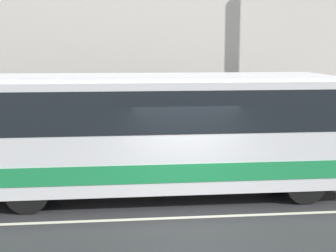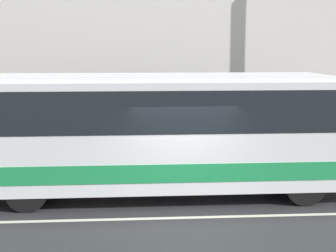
# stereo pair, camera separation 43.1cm
# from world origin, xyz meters

# --- Properties ---
(ground_plane) EXTENTS (60.00, 60.00, 0.00)m
(ground_plane) POSITION_xyz_m (0.00, 0.00, 0.00)
(ground_plane) COLOR #2D2D30
(sidewalk) EXTENTS (60.00, 2.98, 0.13)m
(sidewalk) POSITION_xyz_m (0.00, 5.49, 0.06)
(sidewalk) COLOR #A09E99
(sidewalk) RESTS_ON ground_plane
(building_facade) EXTENTS (60.00, 0.35, 10.94)m
(building_facade) POSITION_xyz_m (0.00, 7.12, 5.28)
(building_facade) COLOR silver
(building_facade) RESTS_ON ground_plane
(lane_stripe) EXTENTS (54.00, 0.14, 0.01)m
(lane_stripe) POSITION_xyz_m (0.00, 0.00, 0.00)
(lane_stripe) COLOR beige
(lane_stripe) RESTS_ON ground_plane
(transit_bus) EXTENTS (10.77, 2.61, 3.17)m
(transit_bus) POSITION_xyz_m (-0.76, 1.85, 1.78)
(transit_bus) COLOR white
(transit_bus) RESTS_ON ground_plane
(pedestrian_waiting) EXTENTS (0.36, 0.36, 1.76)m
(pedestrian_waiting) POSITION_xyz_m (-2.67, 5.18, 0.96)
(pedestrian_waiting) COLOR maroon
(pedestrian_waiting) RESTS_ON sidewalk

